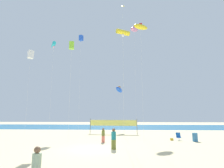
# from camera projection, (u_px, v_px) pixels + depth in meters

# --- Properties ---
(ground_plane) EXTENTS (120.00, 120.00, 0.00)m
(ground_plane) POSITION_uv_depth(u_px,v_px,m) (94.00, 149.00, 16.17)
(ground_plane) COLOR beige
(ocean_band) EXTENTS (120.00, 20.00, 0.01)m
(ocean_band) POSITION_uv_depth(u_px,v_px,m) (112.00, 127.00, 46.59)
(ocean_band) COLOR #1E6B99
(ocean_band) RESTS_ON ground
(mother_figure) EXTENTS (0.38, 0.38, 1.67)m
(mother_figure) POSITION_uv_depth(u_px,v_px,m) (36.00, 166.00, 7.61)
(mother_figure) COLOR #7A3872
(mother_figure) RESTS_ON ground
(beachgoer_teal_shirt) EXTENTS (0.42, 0.42, 1.82)m
(beachgoer_teal_shirt) POSITION_uv_depth(u_px,v_px,m) (114.00, 138.00, 16.15)
(beachgoer_teal_shirt) COLOR olive
(beachgoer_teal_shirt) RESTS_ON ground
(beachgoer_olive_shirt) EXTENTS (0.35, 0.35, 1.54)m
(beachgoer_olive_shirt) POSITION_uv_depth(u_px,v_px,m) (103.00, 135.00, 20.20)
(beachgoer_olive_shirt) COLOR #EA7260
(beachgoer_olive_shirt) RESTS_ON ground
(folding_beach_chair) EXTENTS (0.52, 0.65, 0.89)m
(folding_beach_chair) POSITION_uv_depth(u_px,v_px,m) (179.00, 136.00, 21.75)
(folding_beach_chair) COLOR #1959B2
(folding_beach_chair) RESTS_ON ground
(trash_barrel) EXTENTS (0.58, 0.58, 0.96)m
(trash_barrel) POSITION_uv_depth(u_px,v_px,m) (195.00, 137.00, 20.79)
(trash_barrel) COLOR teal
(trash_barrel) RESTS_ON ground
(volleyball_net) EXTENTS (7.59, 0.95, 2.40)m
(volleyball_net) POSITION_uv_depth(u_px,v_px,m) (113.00, 123.00, 29.12)
(volleyball_net) COLOR #4C4C51
(volleyball_net) RESTS_ON ground
(beach_handbag) EXTENTS (0.33, 0.17, 0.27)m
(beach_handbag) POSITION_uv_depth(u_px,v_px,m) (172.00, 139.00, 21.64)
(beach_handbag) COLOR gold
(beach_handbag) RESTS_ON ground
(kite_yellow_inflatable) EXTENTS (2.05, 1.19, 14.73)m
(kite_yellow_inflatable) POSITION_uv_depth(u_px,v_px,m) (141.00, 27.00, 23.50)
(kite_yellow_inflatable) COLOR silver
(kite_yellow_inflatable) RESTS_ON ground
(kite_pink_inflatable) EXTENTS (2.16, 2.69, 19.98)m
(kite_pink_inflatable) POSITION_uv_depth(u_px,v_px,m) (134.00, 30.00, 35.04)
(kite_pink_inflatable) COLOR silver
(kite_pink_inflatable) RESTS_ON ground
(kite_yellow_diamond) EXTENTS (0.61, 0.62, 21.30)m
(kite_yellow_diamond) POSITION_uv_depth(u_px,v_px,m) (123.00, 10.00, 30.54)
(kite_yellow_diamond) COLOR silver
(kite_yellow_diamond) RESTS_ON ground
(kite_blue_box) EXTENTS (0.85, 0.85, 18.31)m
(kite_blue_box) POSITION_uv_depth(u_px,v_px,m) (81.00, 38.00, 35.48)
(kite_blue_box) COLOR silver
(kite_blue_box) RESTS_ON ground
(kite_lime_box) EXTENTS (0.69, 0.69, 12.20)m
(kite_lime_box) POSITION_uv_depth(u_px,v_px,m) (72.00, 46.00, 23.20)
(kite_lime_box) COLOR silver
(kite_lime_box) RESTS_ON ground
(kite_cyan_tube) EXTENTS (1.34, 1.90, 14.79)m
(kite_cyan_tube) POSITION_uv_depth(u_px,v_px,m) (54.00, 45.00, 30.21)
(kite_cyan_tube) COLOR silver
(kite_cyan_tube) RESTS_ON ground
(kite_blue_inflatable) EXTENTS (1.79, 2.73, 8.63)m
(kite_blue_inflatable) POSITION_uv_depth(u_px,v_px,m) (119.00, 90.00, 36.23)
(kite_blue_inflatable) COLOR silver
(kite_blue_inflatable) RESTS_ON ground
(kite_white_box) EXTENTS (1.10, 1.10, 13.03)m
(kite_white_box) POSITION_uv_depth(u_px,v_px,m) (31.00, 55.00, 28.71)
(kite_white_box) COLOR silver
(kite_white_box) RESTS_ON ground
(kite_yellow_tube) EXTENTS (1.73, 1.34, 13.11)m
(kite_yellow_tube) POSITION_uv_depth(u_px,v_px,m) (123.00, 33.00, 21.95)
(kite_yellow_tube) COLOR silver
(kite_yellow_tube) RESTS_ON ground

